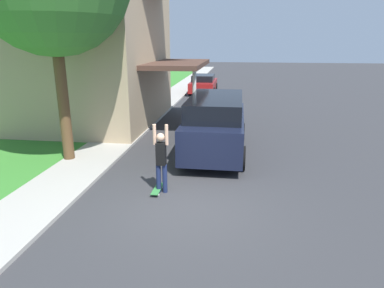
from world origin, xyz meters
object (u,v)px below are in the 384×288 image
Objects in this scene: suv_parked at (215,124)px; car_down_street at (203,84)px; skateboard at (158,189)px; skateboarder at (161,158)px.

suv_parked is 1.11× the size of car_down_street.
car_down_street is 5.71× the size of skateboard.
car_down_street is (-2.00, 14.94, -0.39)m from suv_parked.
car_down_street is at bearing 97.64° from suv_parked.
car_down_street is 2.43× the size of skateboarder.
suv_parked is 6.32× the size of skateboard.
skateboarder is 2.35× the size of skateboard.
skateboard is at bearing -109.80° from suv_parked.
suv_parked is at bearing 71.90° from skateboarder.
car_down_street is at bearing 92.21° from skateboard.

